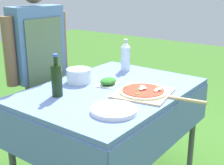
{
  "coord_description": "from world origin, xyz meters",
  "views": [
    {
      "loc": [
        -1.63,
        -1.22,
        1.5
      ],
      "look_at": [
        0.02,
        0.0,
        0.84
      ],
      "focal_mm": 50.0,
      "sensor_mm": 36.0,
      "label": 1
    }
  ],
  "objects_px": {
    "prep_table": "(111,101)",
    "mixing_tub": "(79,76)",
    "pizza_on_peel": "(145,92)",
    "person_cook": "(39,62)",
    "herb_container": "(108,82)",
    "oil_bottle": "(57,80)",
    "water_bottle": "(125,56)",
    "plate_stack": "(114,110)"
  },
  "relations": [
    {
      "from": "herb_container",
      "to": "mixing_tub",
      "type": "xyz_separation_m",
      "value": [
        -0.08,
        0.21,
        0.03
      ]
    },
    {
      "from": "person_cook",
      "to": "oil_bottle",
      "type": "height_order",
      "value": "person_cook"
    },
    {
      "from": "oil_bottle",
      "to": "water_bottle",
      "type": "relative_size",
      "value": 1.06
    },
    {
      "from": "prep_table",
      "to": "pizza_on_peel",
      "type": "distance_m",
      "value": 0.27
    },
    {
      "from": "prep_table",
      "to": "person_cook",
      "type": "height_order",
      "value": "person_cook"
    },
    {
      "from": "water_bottle",
      "to": "person_cook",
      "type": "bearing_deg",
      "value": 137.04
    },
    {
      "from": "person_cook",
      "to": "mixing_tub",
      "type": "distance_m",
      "value": 0.4
    },
    {
      "from": "pizza_on_peel",
      "to": "prep_table",
      "type": "bearing_deg",
      "value": 89.75
    },
    {
      "from": "water_bottle",
      "to": "herb_container",
      "type": "height_order",
      "value": "water_bottle"
    },
    {
      "from": "prep_table",
      "to": "pizza_on_peel",
      "type": "height_order",
      "value": "pizza_on_peel"
    },
    {
      "from": "water_bottle",
      "to": "herb_container",
      "type": "xyz_separation_m",
      "value": [
        -0.4,
        -0.12,
        -0.1
      ]
    },
    {
      "from": "person_cook",
      "to": "herb_container",
      "type": "distance_m",
      "value": 0.62
    },
    {
      "from": "prep_table",
      "to": "water_bottle",
      "type": "relative_size",
      "value": 4.86
    },
    {
      "from": "pizza_on_peel",
      "to": "oil_bottle",
      "type": "relative_size",
      "value": 2.18
    },
    {
      "from": "water_bottle",
      "to": "mixing_tub",
      "type": "height_order",
      "value": "water_bottle"
    },
    {
      "from": "herb_container",
      "to": "oil_bottle",
      "type": "bearing_deg",
      "value": 161.37
    },
    {
      "from": "pizza_on_peel",
      "to": "mixing_tub",
      "type": "height_order",
      "value": "mixing_tub"
    },
    {
      "from": "oil_bottle",
      "to": "plate_stack",
      "type": "distance_m",
      "value": 0.46
    },
    {
      "from": "prep_table",
      "to": "oil_bottle",
      "type": "height_order",
      "value": "oil_bottle"
    },
    {
      "from": "herb_container",
      "to": "mixing_tub",
      "type": "distance_m",
      "value": 0.23
    },
    {
      "from": "mixing_tub",
      "to": "person_cook",
      "type": "bearing_deg",
      "value": 95.35
    },
    {
      "from": "prep_table",
      "to": "person_cook",
      "type": "distance_m",
      "value": 0.69
    },
    {
      "from": "prep_table",
      "to": "pizza_on_peel",
      "type": "xyz_separation_m",
      "value": [
        0.04,
        -0.25,
        0.1
      ]
    },
    {
      "from": "person_cook",
      "to": "water_bottle",
      "type": "distance_m",
      "value": 0.7
    },
    {
      "from": "mixing_tub",
      "to": "prep_table",
      "type": "bearing_deg",
      "value": -85.21
    },
    {
      "from": "pizza_on_peel",
      "to": "plate_stack",
      "type": "relative_size",
      "value": 2.25
    },
    {
      "from": "water_bottle",
      "to": "plate_stack",
      "type": "distance_m",
      "value": 0.9
    },
    {
      "from": "prep_table",
      "to": "pizza_on_peel",
      "type": "bearing_deg",
      "value": -79.79
    },
    {
      "from": "oil_bottle",
      "to": "water_bottle",
      "type": "height_order",
      "value": "oil_bottle"
    },
    {
      "from": "water_bottle",
      "to": "mixing_tub",
      "type": "relative_size",
      "value": 1.46
    },
    {
      "from": "person_cook",
      "to": "mixing_tub",
      "type": "height_order",
      "value": "person_cook"
    },
    {
      "from": "prep_table",
      "to": "mixing_tub",
      "type": "height_order",
      "value": "mixing_tub"
    },
    {
      "from": "prep_table",
      "to": "person_cook",
      "type": "relative_size",
      "value": 0.83
    },
    {
      "from": "prep_table",
      "to": "herb_container",
      "type": "bearing_deg",
      "value": 48.88
    },
    {
      "from": "person_cook",
      "to": "prep_table",
      "type": "bearing_deg",
      "value": 99.14
    },
    {
      "from": "prep_table",
      "to": "plate_stack",
      "type": "height_order",
      "value": "plate_stack"
    },
    {
      "from": "pizza_on_peel",
      "to": "herb_container",
      "type": "xyz_separation_m",
      "value": [
        0.01,
        0.31,
        0.01
      ]
    },
    {
      "from": "oil_bottle",
      "to": "water_bottle",
      "type": "bearing_deg",
      "value": -0.16
    },
    {
      "from": "person_cook",
      "to": "oil_bottle",
      "type": "bearing_deg",
      "value": 65.33
    },
    {
      "from": "mixing_tub",
      "to": "water_bottle",
      "type": "bearing_deg",
      "value": -10.36
    },
    {
      "from": "person_cook",
      "to": "mixing_tub",
      "type": "relative_size",
      "value": 8.51
    },
    {
      "from": "prep_table",
      "to": "water_bottle",
      "type": "xyz_separation_m",
      "value": [
        0.45,
        0.19,
        0.21
      ]
    }
  ]
}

